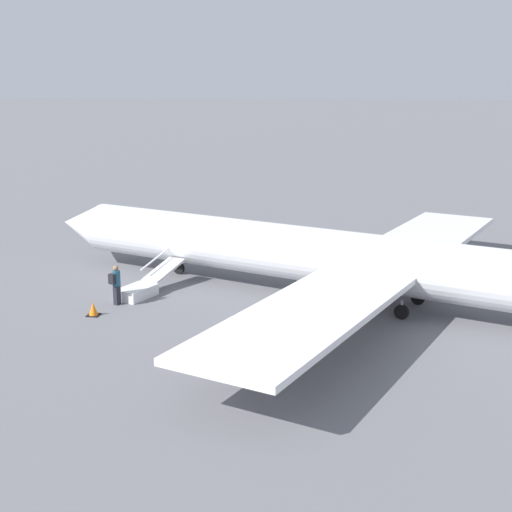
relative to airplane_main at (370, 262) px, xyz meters
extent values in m
plane|color=slate|center=(0.88, -0.35, -1.91)|extent=(600.00, 600.00, 0.00)
cylinder|color=white|center=(0.88, -0.35, -0.02)|extent=(26.86, 12.67, 2.44)
cone|color=white|center=(15.11, -6.05, -0.02)|extent=(3.38, 3.22, 2.39)
cube|color=white|center=(2.22, 6.75, -0.20)|extent=(7.99, 12.35, 0.24)
cube|color=white|center=(-3.05, -6.42, -0.20)|extent=(7.99, 12.35, 0.24)
cylinder|color=black|center=(9.32, -3.73, -1.61)|extent=(0.62, 0.37, 0.60)
cylinder|color=gray|center=(9.32, -3.73, -1.21)|extent=(0.11, 0.11, 0.19)
cylinder|color=black|center=(-1.30, 1.71, -1.61)|extent=(0.62, 0.37, 0.60)
cylinder|color=gray|center=(-1.30, 1.71, -1.21)|extent=(0.11, 0.11, 0.19)
cylinder|color=black|center=(-2.12, -0.33, -1.61)|extent=(0.62, 0.37, 0.60)
cylinder|color=gray|center=(-2.12, -0.33, -1.21)|extent=(0.11, 0.11, 0.19)
cube|color=silver|center=(10.22, 0.40, -1.66)|extent=(1.69, 2.08, 0.50)
cube|color=silver|center=(9.48, -1.46, -1.11)|extent=(1.67, 2.41, 0.71)
cube|color=silver|center=(9.89, -1.63, -0.61)|extent=(0.88, 2.08, 0.66)
cube|color=#23232D|center=(10.76, 1.45, -1.48)|extent=(0.29, 0.33, 0.85)
cylinder|color=#265972|center=(10.76, 1.45, -0.73)|extent=(0.36, 0.36, 0.65)
sphere|color=#936B4C|center=(10.76, 1.45, -0.29)|extent=(0.24, 0.24, 0.24)
cube|color=black|center=(10.86, 1.70, -0.70)|extent=(0.33, 0.27, 0.44)
cube|color=black|center=(11.26, 3.01, -1.89)|extent=(0.52, 0.52, 0.03)
cone|color=orange|center=(11.26, 3.01, -1.63)|extent=(0.40, 0.40, 0.57)
camera|label=1|loc=(0.75, 29.72, 7.64)|focal=50.00mm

